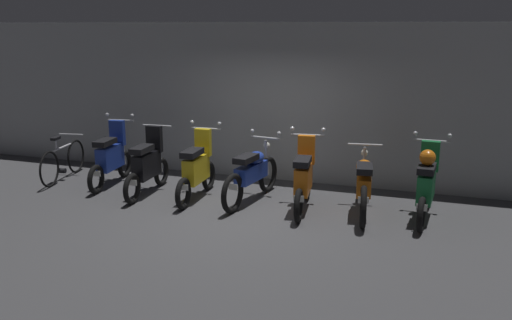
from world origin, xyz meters
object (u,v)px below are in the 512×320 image
object	(u,v)px
motorbike_slot_0	(111,157)
motorbike_slot_5	(364,184)
motorbike_slot_4	(304,178)
motorbike_slot_6	(426,184)
motorbike_slot_1	(148,165)
bicycle	(63,161)
motorbike_slot_3	(252,173)
motorbike_slot_2	(197,169)

from	to	relation	value
motorbike_slot_0	motorbike_slot_5	size ratio (longest dim) A/B	0.86
motorbike_slot_4	motorbike_slot_6	bearing A→B (deg)	5.07
motorbike_slot_1	motorbike_slot_4	size ratio (longest dim) A/B	1.00
motorbike_slot_0	motorbike_slot_6	distance (m)	5.67
bicycle	motorbike_slot_1	bearing A→B (deg)	-7.88
motorbike_slot_3	motorbike_slot_1	bearing A→B (deg)	-174.57
motorbike_slot_3	motorbike_slot_5	size ratio (longest dim) A/B	1.00
motorbike_slot_0	motorbike_slot_4	bearing A→B (deg)	-3.86
motorbike_slot_0	motorbike_slot_5	xyz separation A→B (m)	(4.72, -0.13, -0.04)
motorbike_slot_1	bicycle	xyz separation A→B (m)	(-2.03, 0.28, -0.16)
motorbike_slot_6	bicycle	distance (m)	6.76
motorbike_slot_1	bicycle	bearing A→B (deg)	172.12
motorbike_slot_5	motorbike_slot_0	bearing A→B (deg)	178.41
motorbike_slot_0	motorbike_slot_4	world-z (taller)	same
motorbike_slot_0	motorbike_slot_1	distance (m)	0.99
motorbike_slot_0	motorbike_slot_2	world-z (taller)	same
motorbike_slot_0	motorbike_slot_6	xyz separation A→B (m)	(5.67, -0.09, 0.04)
motorbike_slot_1	motorbike_slot_6	distance (m)	4.73
motorbike_slot_4	motorbike_slot_1	bearing A→B (deg)	-179.12
motorbike_slot_6	motorbike_slot_5	bearing A→B (deg)	-177.32
bicycle	motorbike_slot_0	bearing A→B (deg)	0.93
motorbike_slot_3	bicycle	bearing A→B (deg)	178.53
motorbike_slot_1	motorbike_slot_5	xyz separation A→B (m)	(3.78, 0.17, -0.03)
motorbike_slot_0	motorbike_slot_1	world-z (taller)	motorbike_slot_0
motorbike_slot_3	motorbike_slot_0	bearing A→B (deg)	177.61
motorbike_slot_6	bicycle	world-z (taller)	motorbike_slot_6
motorbike_slot_4	bicycle	distance (m)	4.87
motorbike_slot_0	motorbike_slot_2	bearing A→B (deg)	-8.01
motorbike_slot_1	motorbike_slot_3	size ratio (longest dim) A/B	0.87
motorbike_slot_4	motorbike_slot_5	bearing A→B (deg)	7.44
motorbike_slot_1	bicycle	distance (m)	2.06
motorbike_slot_0	motorbike_slot_3	xyz separation A→B (m)	(2.84, -0.12, -0.04)
motorbike_slot_1	motorbike_slot_5	distance (m)	3.78
motorbike_slot_2	motorbike_slot_6	size ratio (longest dim) A/B	1.00
motorbike_slot_0	motorbike_slot_3	size ratio (longest dim) A/B	0.86
motorbike_slot_1	motorbike_slot_2	bearing A→B (deg)	1.96
motorbike_slot_4	motorbike_slot_5	distance (m)	0.96
motorbike_slot_3	motorbike_slot_5	distance (m)	1.88
motorbike_slot_3	bicycle	xyz separation A→B (m)	(-3.93, 0.10, -0.13)
motorbike_slot_4	motorbike_slot_2	bearing A→B (deg)	-179.66
motorbike_slot_4	motorbike_slot_0	bearing A→B (deg)	176.14
motorbike_slot_3	motorbike_slot_5	xyz separation A→B (m)	(1.88, -0.01, -0.00)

